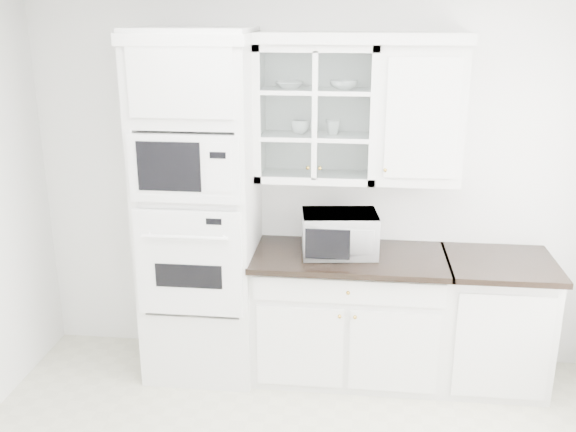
# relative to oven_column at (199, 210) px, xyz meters

# --- Properties ---
(room_shell) EXTENTS (4.00, 3.50, 2.70)m
(room_shell) POSITION_rel_oven_column_xyz_m (0.75, -0.99, 0.58)
(room_shell) COLOR white
(room_shell) RESTS_ON ground
(oven_column) EXTENTS (0.76, 0.68, 2.40)m
(oven_column) POSITION_rel_oven_column_xyz_m (0.00, 0.00, 0.00)
(oven_column) COLOR silver
(oven_column) RESTS_ON ground
(base_cabinet_run) EXTENTS (1.32, 0.67, 0.92)m
(base_cabinet_run) POSITION_rel_oven_column_xyz_m (1.03, 0.03, -0.74)
(base_cabinet_run) COLOR silver
(base_cabinet_run) RESTS_ON ground
(extra_base_cabinet) EXTENTS (0.72, 0.67, 0.92)m
(extra_base_cabinet) POSITION_rel_oven_column_xyz_m (2.03, 0.03, -0.74)
(extra_base_cabinet) COLOR silver
(extra_base_cabinet) RESTS_ON ground
(upper_cabinet_glass) EXTENTS (0.80, 0.33, 0.90)m
(upper_cabinet_glass) POSITION_rel_oven_column_xyz_m (0.78, 0.17, 0.65)
(upper_cabinet_glass) COLOR silver
(upper_cabinet_glass) RESTS_ON room_shell
(upper_cabinet_solid) EXTENTS (0.55, 0.33, 0.90)m
(upper_cabinet_solid) POSITION_rel_oven_column_xyz_m (1.46, 0.17, 0.65)
(upper_cabinet_solid) COLOR silver
(upper_cabinet_solid) RESTS_ON room_shell
(crown_molding) EXTENTS (2.14, 0.38, 0.07)m
(crown_molding) POSITION_rel_oven_column_xyz_m (0.68, 0.14, 1.14)
(crown_molding) COLOR white
(crown_molding) RESTS_ON room_shell
(countertop_microwave) EXTENTS (0.54, 0.47, 0.29)m
(countertop_microwave) POSITION_rel_oven_column_xyz_m (0.96, 0.03, -0.14)
(countertop_microwave) COLOR white
(countertop_microwave) RESTS_ON base_cabinet_run
(bowl_a) EXTENTS (0.22, 0.22, 0.05)m
(bowl_a) POSITION_rel_oven_column_xyz_m (0.60, 0.17, 0.83)
(bowl_a) COLOR white
(bowl_a) RESTS_ON upper_cabinet_glass
(bowl_b) EXTENTS (0.22, 0.22, 0.06)m
(bowl_b) POSITION_rel_oven_column_xyz_m (0.95, 0.18, 0.84)
(bowl_b) COLOR white
(bowl_b) RESTS_ON upper_cabinet_glass
(cup_a) EXTENTS (0.13, 0.13, 0.09)m
(cup_a) POSITION_rel_oven_column_xyz_m (0.67, 0.18, 0.56)
(cup_a) COLOR white
(cup_a) RESTS_ON upper_cabinet_glass
(cup_b) EXTENTS (0.12, 0.12, 0.10)m
(cup_b) POSITION_rel_oven_column_xyz_m (0.89, 0.18, 0.56)
(cup_b) COLOR white
(cup_b) RESTS_ON upper_cabinet_glass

